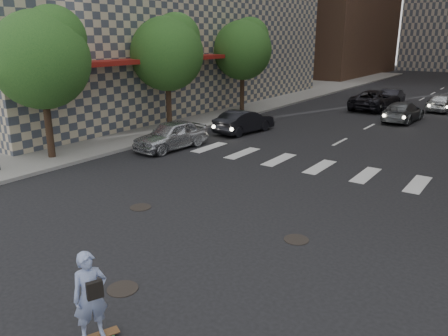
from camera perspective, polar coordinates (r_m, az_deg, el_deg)
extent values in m
plane|color=black|center=(12.71, -8.36, -8.75)|extent=(160.00, 160.00, 0.00)
cube|color=gray|center=(36.50, -3.47, 8.41)|extent=(13.00, 80.00, 0.15)
cube|color=black|center=(26.70, -11.46, 9.14)|extent=(0.30, 14.00, 4.00)
cube|color=maroon|center=(25.94, -10.47, 13.64)|extent=(1.60, 14.00, 0.25)
cylinder|color=#382619|center=(21.16, -21.93, 5.03)|extent=(0.32, 0.32, 2.80)
sphere|color=#16431C|center=(20.82, -22.82, 12.85)|extent=(4.20, 4.20, 4.20)
sphere|color=#16431C|center=(20.96, -21.38, 15.50)|extent=(2.80, 2.80, 2.80)
cylinder|color=#382619|center=(26.29, -7.22, 8.23)|extent=(0.32, 0.32, 2.80)
sphere|color=#16431C|center=(26.02, -7.46, 14.55)|extent=(4.20, 4.20, 4.20)
sphere|color=#16431C|center=(26.31, -6.29, 16.58)|extent=(2.80, 2.80, 2.80)
cylinder|color=#382619|center=(32.60, 2.38, 10.02)|extent=(0.32, 0.32, 2.80)
sphere|color=#16431C|center=(32.38, 2.44, 15.12)|extent=(4.20, 4.20, 4.20)
sphere|color=#16431C|center=(32.76, 3.36, 16.70)|extent=(2.80, 2.80, 2.80)
cylinder|color=black|center=(10.44, -13.10, -15.11)|extent=(0.70, 0.70, 0.02)
cylinder|color=black|center=(14.79, -10.85, -5.05)|extent=(0.70, 0.70, 0.02)
cylinder|color=black|center=(12.51, 9.43, -9.20)|extent=(0.70, 0.70, 0.02)
cylinder|color=#35AD6F|center=(9.20, -14.60, -19.94)|extent=(0.05, 0.07, 0.06)
cylinder|color=#35AD6F|center=(9.07, -14.27, -20.51)|extent=(0.05, 0.07, 0.06)
imported|color=#92AAD5|center=(8.55, -17.07, -15.71)|extent=(0.63, 0.74, 1.73)
cube|color=black|center=(8.30, -16.52, -15.03)|extent=(0.21, 0.30, 0.33)
imported|color=#B5B7BC|center=(22.02, -6.88, 4.31)|extent=(2.02, 4.26, 1.41)
imported|color=black|center=(25.59, 2.66, 6.10)|extent=(1.93, 4.20, 1.33)
imported|color=#54575B|center=(31.34, 22.32, 6.83)|extent=(2.05, 4.56, 1.30)
imported|color=black|center=(35.67, 19.17, 8.40)|extent=(2.90, 5.54, 1.49)
imported|color=#B9BDC1|center=(36.92, 26.77, 7.71)|extent=(2.14, 4.23, 1.38)
imported|color=black|center=(38.54, 21.09, 8.65)|extent=(1.62, 4.06, 1.31)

